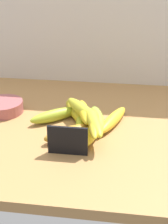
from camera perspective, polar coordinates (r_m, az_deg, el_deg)
counter_top at (r=106.32cm, az=-2.90°, el=-2.75°), size 110.00×76.00×3.00cm
back_wall at (r=132.67cm, az=-0.01°, el=18.49°), size 130.00×2.00×70.00cm
chalkboard_sign at (r=88.54cm, az=-2.88°, el=-5.20°), size 11.00×1.80×8.40cm
fruit_bowl at (r=115.61cm, az=-13.96°, el=0.89°), size 13.59×13.59×3.91cm
banana_0 at (r=106.87cm, az=-5.06°, el=-0.55°), size 16.27×13.80×3.94cm
banana_1 at (r=104.36cm, az=5.12°, el=-1.34°), size 9.92×19.06×3.67cm
banana_2 at (r=108.06cm, az=-1.33°, el=-0.18°), size 12.65×19.55×3.77cm
banana_3 at (r=103.02cm, az=-0.43°, el=-1.68°), size 4.67×16.22×3.46cm
banana_4 at (r=96.08cm, az=1.27°, el=-3.68°), size 7.79×17.28×4.14cm
banana_5 at (r=103.36cm, az=2.25°, el=-1.31°), size 7.92×17.59×4.39cm
banana_6 at (r=96.14cm, az=-2.54°, el=-3.68°), size 15.56×12.76×4.12cm
banana_7 at (r=93.93cm, az=1.82°, el=-1.87°), size 5.42×18.19×3.21cm
banana_8 at (r=101.62cm, az=0.02°, el=0.03°), size 7.21×16.37×3.24cm
banana_9 at (r=102.05cm, az=-0.31°, el=0.31°), size 14.33×17.01×3.77cm
banana_10 at (r=93.99cm, az=1.75°, el=-1.73°), size 8.79×17.69×3.54cm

